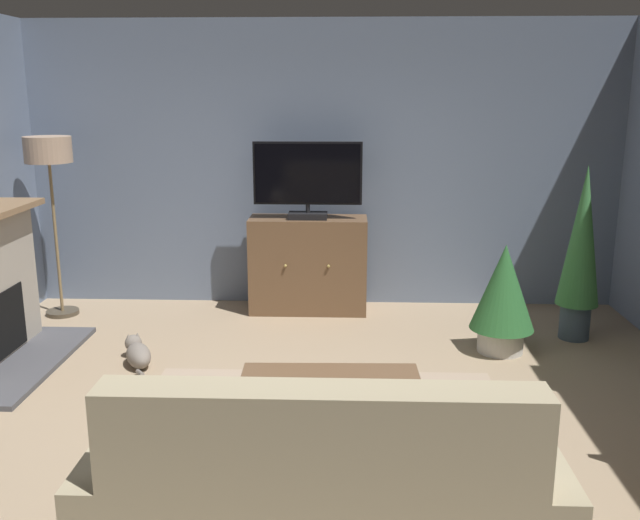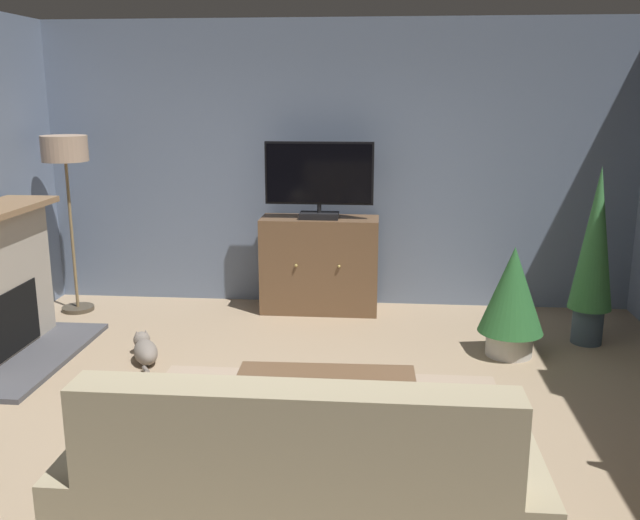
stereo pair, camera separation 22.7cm
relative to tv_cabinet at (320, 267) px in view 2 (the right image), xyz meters
The scene contains 12 objects.
ground_plane 2.53m from the tv_cabinet, 86.75° to the right, with size 6.43×6.17×0.04m, color tan.
wall_back 1.03m from the tv_cabinet, 68.05° to the left, with size 6.43×0.10×2.80m, color slate.
rug_central 2.51m from the tv_cabinet, 85.04° to the right, with size 2.50×1.79×0.01m, color tan.
tv_cabinet is the anchor object (origin of this frame).
television 0.88m from the tv_cabinet, 90.00° to the right, with size 1.03×0.20×0.73m.
coffee_table 2.81m from the tv_cabinet, 84.25° to the right, with size 1.09×0.60×0.46m.
tv_remote 2.99m from the tv_cabinet, 80.14° to the right, with size 0.17×0.05×0.02m, color black.
sofa_floral 3.95m from the tv_cabinet, 85.96° to the right, with size 2.01×0.88×1.05m.
potted_plant_small_fern_corner 2.51m from the tv_cabinet, 16.69° to the right, with size 0.36×0.36×1.53m.
potted_plant_on_hearth_side 1.97m from the tv_cabinet, 32.65° to the right, with size 0.53×0.53×0.92m.
cat 1.98m from the tv_cabinet, 131.01° to the right, with size 0.33×0.65×0.20m.
floor_lamp 2.61m from the tv_cabinet, behind, with size 0.43×0.43×1.72m.
Camera 2 is at (0.45, -4.11, 2.12)m, focal length 39.17 mm.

